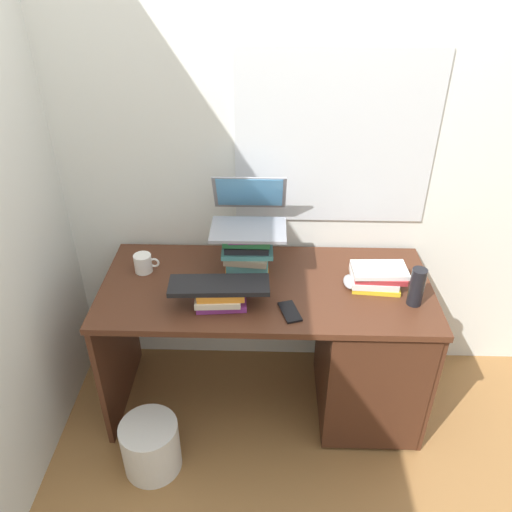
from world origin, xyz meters
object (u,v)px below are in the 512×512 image
at_px(book_stack_tall, 248,252).
at_px(computer_mouse, 350,282).
at_px(book_stack_keyboard_riser, 220,296).
at_px(wastebasket, 151,446).
at_px(keyboard, 219,285).
at_px(cell_phone, 290,312).
at_px(laptop, 249,214).
at_px(mug, 143,263).
at_px(desk, 345,346).
at_px(book_stack_side, 376,276).
at_px(water_bottle, 417,287).

xyz_separation_m(book_stack_tall, computer_mouse, (0.46, -0.08, -0.10)).
relative_size(book_stack_keyboard_riser, wastebasket, 0.85).
xyz_separation_m(keyboard, cell_phone, (0.30, -0.05, -0.09)).
bearing_deg(laptop, wastebasket, -127.19).
bearing_deg(book_stack_keyboard_riser, laptop, 69.03).
xyz_separation_m(book_stack_tall, mug, (-0.48, 0.01, -0.07)).
bearing_deg(laptop, desk, -20.30).
height_order(computer_mouse, cell_phone, computer_mouse).
bearing_deg(book_stack_side, laptop, 167.09).
bearing_deg(mug, cell_phone, -23.19).
height_order(book_stack_tall, mug, book_stack_tall).
bearing_deg(wastebasket, book_stack_keyboard_riser, 40.59).
height_order(desk, laptop, laptop).
height_order(book_stack_tall, computer_mouse, book_stack_tall).
bearing_deg(mug, book_stack_tall, -0.92).
distance_m(computer_mouse, mug, 0.95).
height_order(keyboard, mug, keyboard).
xyz_separation_m(computer_mouse, mug, (-0.95, 0.08, 0.03)).
xyz_separation_m(water_bottle, wastebasket, (-1.14, -0.30, -0.69)).
bearing_deg(book_stack_tall, book_stack_keyboard_riser, -114.97).
distance_m(water_bottle, cell_phone, 0.54).
distance_m(computer_mouse, water_bottle, 0.29).
bearing_deg(wastebasket, desk, 23.65).
distance_m(book_stack_keyboard_riser, wastebasket, 0.77).
relative_size(book_stack_tall, keyboard, 0.57).
distance_m(book_stack_tall, wastebasket, 0.97).
relative_size(book_stack_keyboard_riser, computer_mouse, 2.15).
bearing_deg(book_stack_side, desk, -160.21).
distance_m(desk, keyboard, 0.73).
relative_size(book_stack_keyboard_riser, laptop, 0.67).
height_order(desk, wastebasket, desk).
distance_m(desk, mug, 1.03).
relative_size(book_stack_side, computer_mouse, 2.35).
xyz_separation_m(book_stack_keyboard_riser, laptop, (0.11, 0.29, 0.24)).
distance_m(book_stack_side, computer_mouse, 0.12).
relative_size(desk, computer_mouse, 14.30).
height_order(book_stack_keyboard_riser, book_stack_side, book_stack_side).
bearing_deg(book_stack_side, water_bottle, -43.01).
bearing_deg(water_bottle, book_stack_tall, 164.34).
relative_size(keyboard, water_bottle, 2.42).
distance_m(book_stack_side, keyboard, 0.71).
xyz_separation_m(mug, cell_phone, (0.67, -0.29, -0.04)).
height_order(computer_mouse, water_bottle, water_bottle).
xyz_separation_m(book_stack_side, mug, (-1.06, 0.08, -0.00)).
relative_size(book_stack_keyboard_riser, water_bottle, 1.29).
xyz_separation_m(book_stack_keyboard_riser, keyboard, (-0.00, -0.00, 0.06)).
bearing_deg(desk, mug, 172.97).
bearing_deg(computer_mouse, desk, -81.82).
height_order(book_stack_keyboard_riser, wastebasket, book_stack_keyboard_riser).
bearing_deg(cell_phone, water_bottle, -8.80).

